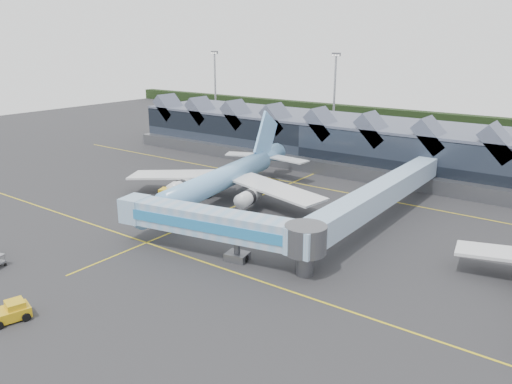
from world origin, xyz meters
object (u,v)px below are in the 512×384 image
Objects in this scene: main_airliner at (225,178)px; pushback_tug at (10,312)px; jet_bridge at (228,227)px; fuel_truck at (175,189)px.

pushback_tug is (7.24, -40.67, -3.13)m from main_airliner.
jet_bridge is 3.19× the size of fuel_truck.
fuel_truck is 39.50m from pushback_tug.
main_airliner reaches higher than jet_bridge.
jet_bridge is at bearing 87.05° from pushback_tug.
pushback_tug is (14.72, -36.65, -0.84)m from fuel_truck.
main_airliner is at bearing 120.27° from jet_bridge.
main_airliner is at bearing 115.95° from pushback_tug.
fuel_truck is 1.95× the size of pushback_tug.
main_airliner reaches higher than fuel_truck.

